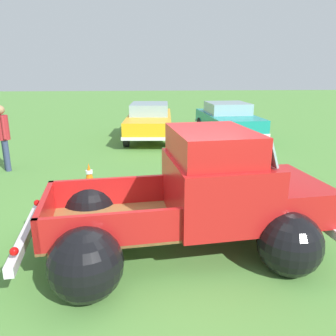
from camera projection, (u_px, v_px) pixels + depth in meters
ground_plane at (176, 248)px, 5.45m from camera, size 80.00×80.00×0.00m
vintage_pickup_truck at (200, 203)px, 5.30m from camera, size 4.80×3.18×1.96m
show_car_0 at (150, 120)px, 13.76m from camera, size 2.07×4.66×1.43m
show_car_1 at (228, 119)px, 14.03m from camera, size 2.16×4.27×1.43m
spectator_1 at (3, 134)px, 9.33m from camera, size 0.47×0.50×1.83m
lane_cone_0 at (89, 176)px, 8.08m from camera, size 0.36×0.36×0.63m
lane_cone_1 at (213, 183)px, 7.62m from camera, size 0.36×0.36×0.63m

